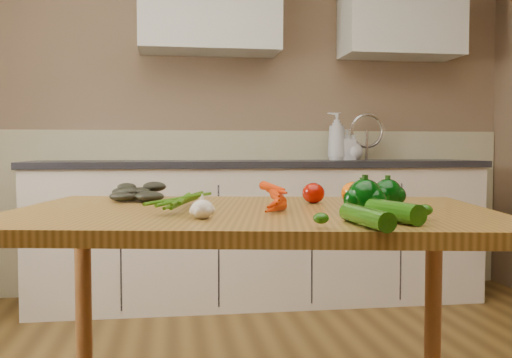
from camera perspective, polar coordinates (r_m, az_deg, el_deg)
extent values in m
cube|color=#8A6E52|center=(3.95, -3.37, 7.75)|extent=(4.00, 0.02, 2.60)
cube|color=beige|center=(3.93, -3.30, -3.18)|extent=(3.98, 0.03, 1.10)
cube|color=beige|center=(3.68, 0.23, -5.48)|extent=(2.80, 0.60, 0.86)
cube|color=#28272C|center=(3.64, 0.23, 1.54)|extent=(2.84, 0.64, 0.04)
cube|color=#99999E|center=(3.84, 11.88, 0.95)|extent=(0.55, 0.42, 0.10)
cylinder|color=silver|center=(4.01, 11.01, 3.62)|extent=(0.02, 0.02, 0.24)
cube|color=silver|center=(4.15, 14.32, 16.51)|extent=(0.80, 0.35, 0.70)
cube|color=olive|center=(1.76, -0.42, -3.72)|extent=(1.62, 1.20, 0.04)
cylinder|color=#985C2C|center=(2.36, -16.87, -11.85)|extent=(0.06, 0.06, 0.75)
cylinder|color=#985C2C|center=(2.32, 17.29, -12.14)|extent=(0.06, 0.06, 0.75)
imported|color=silver|center=(3.81, 8.08, 4.25)|extent=(0.16, 0.16, 0.32)
imported|color=silver|center=(3.84, 9.12, 3.41)|extent=(0.10, 0.10, 0.21)
imported|color=silver|center=(3.86, 9.67, 3.12)|extent=(0.19, 0.19, 0.17)
ellipsoid|color=silver|center=(1.52, -5.38, -3.03)|extent=(0.06, 0.06, 0.05)
sphere|color=black|center=(1.72, 10.58, -1.77)|extent=(0.09, 0.09, 0.09)
sphere|color=black|center=(1.83, 13.02, -1.47)|extent=(0.09, 0.09, 0.09)
sphere|color=black|center=(1.61, 10.83, -1.85)|extent=(0.10, 0.10, 0.10)
ellipsoid|color=#930C02|center=(1.95, 5.76, -1.42)|extent=(0.08, 0.08, 0.07)
ellipsoid|color=#E05805|center=(1.94, 9.72, -1.39)|extent=(0.08, 0.08, 0.08)
ellipsoid|color=#E05805|center=(1.90, 11.16, -1.65)|extent=(0.07, 0.07, 0.07)
cylinder|color=#144307|center=(1.49, 13.65, -3.18)|extent=(0.10, 0.20, 0.05)
cylinder|color=#144307|center=(1.39, 10.94, -3.74)|extent=(0.07, 0.23, 0.05)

